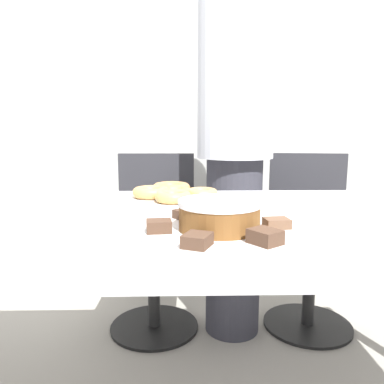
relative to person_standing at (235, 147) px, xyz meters
The scene contains 19 objects.
wall_back 0.86m from the person_standing, 103.57° to the left, with size 8.00×0.05×2.60m.
table 0.83m from the person_standing, 103.10° to the right, with size 1.94×0.84×0.76m.
person_standing is the anchor object (origin of this frame).
office_chair_left 0.64m from the person_standing, 168.71° to the left, with size 0.45×0.45×0.87m.
office_chair_right 0.65m from the person_standing, 10.89° to the left, with size 0.50×0.50×0.87m.
plate_cake 0.98m from the person_standing, 99.69° to the right, with size 0.35×0.35×0.01m.
plate_donuts 0.63m from the person_standing, 116.37° to the right, with size 0.34×0.34×0.01m.
frosted_cake 0.97m from the person_standing, 99.69° to the right, with size 0.18×0.18×0.07m.
lamington_0 1.07m from the person_standing, 94.60° to the right, with size 0.07×0.07×0.03m.
lamington_1 0.95m from the person_standing, 92.01° to the right, with size 0.06×0.05×0.02m.
lamington_2 0.85m from the person_standing, 97.56° to the right, with size 0.06×0.06×0.02m.
lamington_3 0.89m from the person_standing, 105.82° to the right, with size 0.06×0.06×0.02m.
lamington_4 1.02m from the person_standing, 106.81° to the right, with size 0.06×0.05×0.03m.
lamington_5 1.10m from the person_standing, 101.32° to the right, with size 0.07×0.07×0.02m.
donut_0 0.62m from the person_standing, 116.37° to the right, with size 0.11×0.11×0.03m.
donut_1 0.59m from the person_standing, 108.29° to the right, with size 0.10×0.10×0.03m.
donut_2 0.57m from the person_standing, 120.50° to the right, with size 0.13×0.13×0.04m.
donut_3 0.66m from the person_standing, 122.02° to the right, with size 0.12×0.12×0.03m.
donut_4 0.70m from the person_standing, 113.22° to the right, with size 0.11×0.11×0.03m.
Camera 1 is at (-0.06, -0.97, 0.98)m, focal length 35.00 mm.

